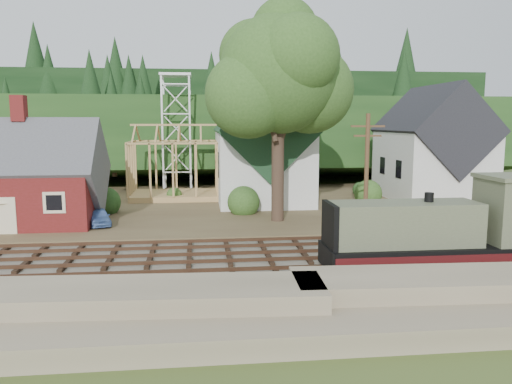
{
  "coord_description": "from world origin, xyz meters",
  "views": [
    {
      "loc": [
        -3.52,
        -25.55,
        7.46
      ],
      "look_at": [
        -0.03,
        6.0,
        3.0
      ],
      "focal_mm": 35.0,
      "sensor_mm": 36.0,
      "label": 1
    }
  ],
  "objects": [
    {
      "name": "ground",
      "position": [
        0.0,
        0.0,
        0.0
      ],
      "size": [
        140.0,
        140.0,
        0.0
      ],
      "primitive_type": "plane",
      "color": "#384C1E",
      "rests_on": "ground"
    },
    {
      "name": "embankment",
      "position": [
        0.0,
        -8.5,
        0.0
      ],
      "size": [
        64.0,
        5.0,
        1.6
      ],
      "primitive_type": "cube",
      "color": "#7F7259",
      "rests_on": "ground"
    },
    {
      "name": "railroad_bed",
      "position": [
        0.0,
        0.0,
        0.08
      ],
      "size": [
        64.0,
        11.0,
        0.16
      ],
      "primitive_type": "cube",
      "color": "#726B5B",
      "rests_on": "ground"
    },
    {
      "name": "village_flat",
      "position": [
        0.0,
        18.0,
        0.15
      ],
      "size": [
        64.0,
        26.0,
        0.3
      ],
      "primitive_type": "cube",
      "color": "brown",
      "rests_on": "ground"
    },
    {
      "name": "hillside",
      "position": [
        0.0,
        42.0,
        0.0
      ],
      "size": [
        70.0,
        28.96,
        12.74
      ],
      "primitive_type": "cube",
      "rotation": [
        -0.17,
        0.0,
        0.0
      ],
      "color": "#1E3F19",
      "rests_on": "ground"
    },
    {
      "name": "ridge",
      "position": [
        0.0,
        58.0,
        0.0
      ],
      "size": [
        80.0,
        20.0,
        12.0
      ],
      "primitive_type": "cube",
      "color": "black",
      "rests_on": "ground"
    },
    {
      "name": "depot",
      "position": [
        -16.0,
        11.0,
        3.21
      ],
      "size": [
        10.8,
        7.41,
        9.0
      ],
      "color": "#5C1815",
      "rests_on": "village_flat"
    },
    {
      "name": "church",
      "position": [
        2.0,
        19.68,
        5.18
      ],
      "size": [
        8.4,
        15.17,
        13.0
      ],
      "color": "silver",
      "rests_on": "village_flat"
    },
    {
      "name": "farmhouse",
      "position": [
        18.0,
        19.0,
        4.87
      ],
      "size": [
        8.4,
        10.8,
        10.6
      ],
      "color": "silver",
      "rests_on": "village_flat"
    },
    {
      "name": "timber_frame",
      "position": [
        -6.0,
        22.0,
        3.27
      ],
      "size": [
        8.2,
        6.2,
        6.99
      ],
      "color": "tan",
      "rests_on": "village_flat"
    },
    {
      "name": "lattice_tower",
      "position": [
        -6.0,
        28.0,
        10.03
      ],
      "size": [
        3.2,
        3.2,
        12.12
      ],
      "color": "silver",
      "rests_on": "village_flat"
    },
    {
      "name": "big_tree",
      "position": [
        2.17,
        10.08,
        10.22
      ],
      "size": [
        10.9,
        8.4,
        14.7
      ],
      "color": "#38281E",
      "rests_on": "village_flat"
    },
    {
      "name": "telegraph_pole_near",
      "position": [
        7.0,
        5.2,
        4.25
      ],
      "size": [
        2.2,
        0.28,
        8.0
      ],
      "color": "#4C331E",
      "rests_on": "ground"
    },
    {
      "name": "locomotive",
      "position": [
        8.77,
        -3.0,
        2.1
      ],
      "size": [
        11.85,
        2.96,
        4.74
      ],
      "color": "black",
      "rests_on": "railroad_bed"
    },
    {
      "name": "car_blue",
      "position": [
        -10.68,
        9.74,
        0.89
      ],
      "size": [
        2.34,
        3.69,
        1.17
      ],
      "primitive_type": "imported",
      "rotation": [
        0.0,
        0.0,
        0.3
      ],
      "color": "#5E87CA",
      "rests_on": "village_flat"
    },
    {
      "name": "car_green",
      "position": [
        -18.54,
        13.67,
        0.87
      ],
      "size": [
        3.63,
        1.98,
        1.14
      ],
      "primitive_type": "imported",
      "rotation": [
        0.0,
        0.0,
        1.33
      ],
      "color": "#84B87F",
      "rests_on": "village_flat"
    },
    {
      "name": "patio_set",
      "position": [
        -16.51,
        8.35,
        2.44
      ],
      "size": [
        2.26,
        2.26,
        2.51
      ],
      "color": "silver",
      "rests_on": "village_flat"
    }
  ]
}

